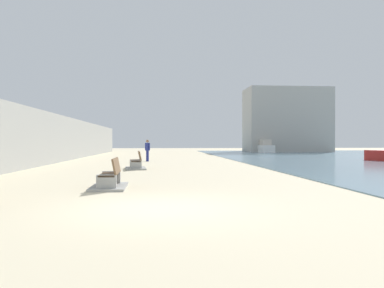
{
  "coord_description": "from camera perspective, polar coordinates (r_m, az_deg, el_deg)",
  "views": [
    {
      "loc": [
        0.1,
        -8.6,
        1.52
      ],
      "look_at": [
        2.19,
        15.91,
        1.35
      ],
      "focal_mm": 35.53,
      "sensor_mm": 36.0,
      "label": 1
    }
  ],
  "objects": [
    {
      "name": "ground_plane",
      "position": [
        26.65,
        -5.08,
        -2.88
      ],
      "size": [
        120.0,
        120.0,
        0.0
      ],
      "primitive_type": "plane",
      "color": "beige"
    },
    {
      "name": "seawall",
      "position": [
        27.67,
        -20.81,
        0.79
      ],
      "size": [
        0.8,
        64.0,
        3.46
      ],
      "primitive_type": "cube",
      "color": "#9E9E99",
      "rests_on": "ground"
    },
    {
      "name": "bench_near",
      "position": [
        12.71,
        -12.2,
        -5.42
      ],
      "size": [
        1.13,
        2.12,
        0.98
      ],
      "color": "#9E9E99",
      "rests_on": "ground"
    },
    {
      "name": "bench_far",
      "position": [
        21.22,
        -8.4,
        -3.09
      ],
      "size": [
        1.29,
        2.19,
        0.98
      ],
      "color": "#9E9E99",
      "rests_on": "ground"
    },
    {
      "name": "person_walking",
      "position": [
        29.01,
        -6.7,
        -0.71
      ],
      "size": [
        0.39,
        0.41,
        1.66
      ],
      "color": "navy",
      "rests_on": "ground"
    },
    {
      "name": "boat_nearest",
      "position": [
        53.71,
        10.62,
        -0.49
      ],
      "size": [
        2.05,
        5.29,
        1.76
      ],
      "color": "white",
      "rests_on": "water_bay"
    },
    {
      "name": "harbor_building",
      "position": [
        57.79,
        14.01,
        3.48
      ],
      "size": [
        12.0,
        6.0,
        9.3
      ],
      "primitive_type": "cube",
      "color": "#ADAAA3",
      "rests_on": "ground"
    }
  ]
}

